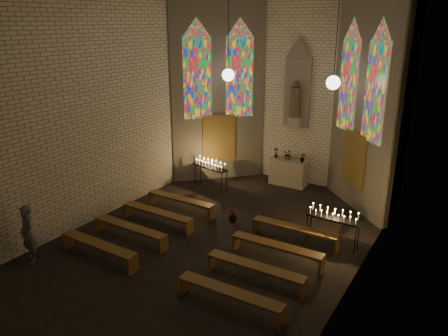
% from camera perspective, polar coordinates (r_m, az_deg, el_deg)
% --- Properties ---
extents(floor, '(12.00, 12.00, 0.00)m').
position_cam_1_polar(floor, '(12.69, -1.71, -9.68)').
color(floor, black).
rests_on(floor, ground).
extents(room, '(8.22, 12.43, 7.00)m').
position_cam_1_polar(room, '(14.28, 5.65, 9.30)').
color(room, beige).
rests_on(room, ground).
extents(altar, '(1.40, 0.60, 1.00)m').
position_cam_1_polar(altar, '(16.92, 8.41, -0.56)').
color(altar, '#ACA58C').
rests_on(altar, ground).
extents(flower_vase_left, '(0.22, 0.15, 0.41)m').
position_cam_1_polar(flower_vase_left, '(16.91, 6.82, 2.01)').
color(flower_vase_left, '#4C723F').
rests_on(flower_vase_left, altar).
extents(flower_vase_center, '(0.46, 0.42, 0.44)m').
position_cam_1_polar(flower_vase_center, '(16.70, 8.41, 1.78)').
color(flower_vase_center, '#4C723F').
rests_on(flower_vase_center, altar).
extents(flower_vase_right, '(0.24, 0.21, 0.37)m').
position_cam_1_polar(flower_vase_right, '(16.50, 10.25, 1.34)').
color(flower_vase_right, '#4C723F').
rests_on(flower_vase_right, altar).
extents(aisle_flower_pot, '(0.30, 0.30, 0.46)m').
position_cam_1_polar(aisle_flower_pot, '(13.79, 1.18, -6.16)').
color(aisle_flower_pot, '#4C723F').
rests_on(aisle_flower_pot, ground).
extents(votive_stand_left, '(1.52, 0.64, 1.09)m').
position_cam_1_polar(votive_stand_left, '(16.18, -1.78, 0.35)').
color(votive_stand_left, black).
rests_on(votive_stand_left, ground).
extents(votive_stand_right, '(1.48, 0.38, 1.08)m').
position_cam_1_polar(votive_stand_right, '(12.45, 14.12, -6.08)').
color(votive_stand_right, black).
rests_on(votive_stand_right, ground).
extents(pew_left_0, '(2.53, 0.39, 0.48)m').
position_cam_1_polar(pew_left_0, '(14.51, -5.69, -4.24)').
color(pew_left_0, brown).
rests_on(pew_left_0, ground).
extents(pew_right_0, '(2.53, 0.39, 0.48)m').
position_cam_1_polar(pew_right_0, '(12.68, 9.23, -7.95)').
color(pew_right_0, brown).
rests_on(pew_right_0, ground).
extents(pew_left_1, '(2.53, 0.39, 0.48)m').
position_cam_1_polar(pew_left_1, '(13.66, -8.73, -5.89)').
color(pew_left_1, brown).
rests_on(pew_left_1, ground).
extents(pew_right_1, '(2.53, 0.39, 0.48)m').
position_cam_1_polar(pew_right_1, '(11.70, 6.92, -10.25)').
color(pew_right_1, brown).
rests_on(pew_right_1, ground).
extents(pew_left_2, '(2.53, 0.39, 0.48)m').
position_cam_1_polar(pew_left_2, '(12.86, -12.18, -7.73)').
color(pew_left_2, brown).
rests_on(pew_left_2, ground).
extents(pew_right_2, '(2.53, 0.39, 0.48)m').
position_cam_1_polar(pew_right_2, '(10.76, 4.15, -12.95)').
color(pew_right_2, brown).
rests_on(pew_right_2, ground).
extents(pew_left_3, '(2.53, 0.39, 0.48)m').
position_cam_1_polar(pew_left_3, '(12.14, -16.10, -9.77)').
color(pew_left_3, brown).
rests_on(pew_left_3, ground).
extents(pew_right_3, '(2.53, 0.39, 0.48)m').
position_cam_1_polar(pew_right_3, '(9.88, 0.79, -16.10)').
color(pew_right_3, brown).
rests_on(pew_right_3, ground).
extents(visitor, '(0.66, 0.52, 1.58)m').
position_cam_1_polar(visitor, '(12.51, -24.26, -7.84)').
color(visitor, '#4E5059').
rests_on(visitor, ground).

